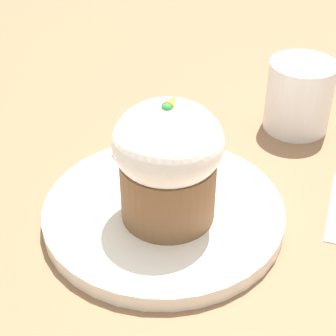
{
  "coord_description": "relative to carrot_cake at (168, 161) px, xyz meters",
  "views": [
    {
      "loc": [
        -0.36,
        -0.13,
        0.34
      ],
      "look_at": [
        -0.01,
        -0.01,
        0.06
      ],
      "focal_mm": 60.0,
      "sensor_mm": 36.0,
      "label": 1
    }
  ],
  "objects": [
    {
      "name": "ground_plane",
      "position": [
        0.01,
        0.01,
        -0.07
      ],
      "size": [
        4.0,
        4.0,
        0.0
      ],
      "primitive_type": "plane",
      "color": "#846042"
    },
    {
      "name": "dessert_plate",
      "position": [
        0.01,
        0.01,
        -0.06
      ],
      "size": [
        0.21,
        0.21,
        0.01
      ],
      "color": "white",
      "rests_on": "ground_plane"
    },
    {
      "name": "carrot_cake",
      "position": [
        0.0,
        0.0,
        0.0
      ],
      "size": [
        0.09,
        0.09,
        0.11
      ],
      "color": "brown",
      "rests_on": "dessert_plate"
    },
    {
      "name": "spoon",
      "position": [
        0.02,
        0.03,
        -0.05
      ],
      "size": [
        0.09,
        0.09,
        0.01
      ],
      "color": "silver",
      "rests_on": "dessert_plate"
    },
    {
      "name": "coffee_cup",
      "position": [
        0.21,
        -0.08,
        -0.03
      ],
      "size": [
        0.1,
        0.07,
        0.08
      ],
      "color": "white",
      "rests_on": "ground_plane"
    }
  ]
}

